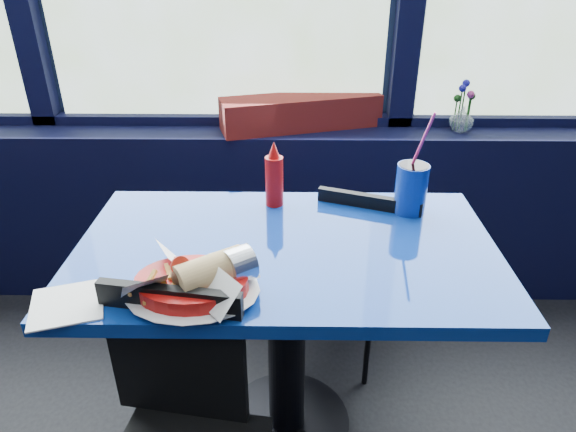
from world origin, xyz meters
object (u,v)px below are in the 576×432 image
object	(u,v)px
chair_near_front	(181,428)
soda_cup	(411,187)
food_basket	(195,282)
ketchup_bottle	(274,177)
planter_box	(301,112)
near_table	(286,296)
chair_near_back	(350,266)
flower_vase	(462,116)

from	to	relation	value
chair_near_front	soda_cup	xyz separation A→B (m)	(0.64, 0.61, 0.37)
food_basket	ketchup_bottle	distance (m)	0.53
planter_box	ketchup_bottle	size ratio (longest dim) A/B	3.14
near_table	chair_near_back	xyz separation A→B (m)	(0.23, 0.33, -0.11)
chair_near_front	ketchup_bottle	xyz separation A→B (m)	(0.21, 0.66, 0.38)
chair_near_front	ketchup_bottle	bearing A→B (deg)	81.23
chair_near_front	chair_near_back	bearing A→B (deg)	65.50
ketchup_bottle	planter_box	bearing A→B (deg)	81.88
ketchup_bottle	soda_cup	xyz separation A→B (m)	(0.43, -0.04, -0.01)
planter_box	near_table	bearing A→B (deg)	-109.55
chair_near_front	food_basket	distance (m)	0.36
planter_box	soda_cup	world-z (taller)	soda_cup
chair_near_front	planter_box	world-z (taller)	planter_box
food_basket	soda_cup	xyz separation A→B (m)	(0.61, 0.45, 0.05)
near_table	flower_vase	xyz separation A→B (m)	(0.73, 0.86, 0.30)
planter_box	ketchup_bottle	distance (m)	0.65
chair_near_back	soda_cup	xyz separation A→B (m)	(0.16, -0.12, 0.38)
flower_vase	food_basket	bearing A→B (deg)	-130.70
flower_vase	chair_near_front	bearing A→B (deg)	-127.84
chair_near_back	near_table	bearing A→B (deg)	75.46
chair_near_front	ketchup_bottle	size ratio (longest dim) A/B	3.74
chair_near_back	soda_cup	bearing A→B (deg)	163.24
near_table	soda_cup	distance (m)	0.52
ketchup_bottle	soda_cup	bearing A→B (deg)	-5.77
chair_near_front	flower_vase	world-z (taller)	flower_vase
chair_near_back	ketchup_bottle	world-z (taller)	ketchup_bottle
chair_near_back	ketchup_bottle	distance (m)	0.48
food_basket	chair_near_front	bearing A→B (deg)	-112.03
near_table	planter_box	bearing A→B (deg)	86.93
flower_vase	food_basket	distance (m)	1.45
ketchup_bottle	soda_cup	size ratio (longest dim) A/B	0.65
near_table	flower_vase	world-z (taller)	flower_vase
chair_near_back	ketchup_bottle	size ratio (longest dim) A/B	3.64
near_table	food_basket	xyz separation A→B (m)	(-0.22, -0.24, 0.22)
planter_box	soda_cup	distance (m)	0.77
near_table	chair_near_front	xyz separation A→B (m)	(-0.25, -0.40, -0.10)
chair_near_back	flower_vase	bearing A→B (deg)	-113.25
chair_near_back	soda_cup	distance (m)	0.43
ketchup_bottle	chair_near_front	bearing A→B (deg)	-107.61
soda_cup	chair_near_back	bearing A→B (deg)	143.23
ketchup_bottle	soda_cup	world-z (taller)	soda_cup
flower_vase	food_basket	xyz separation A→B (m)	(-0.95, -1.10, -0.08)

